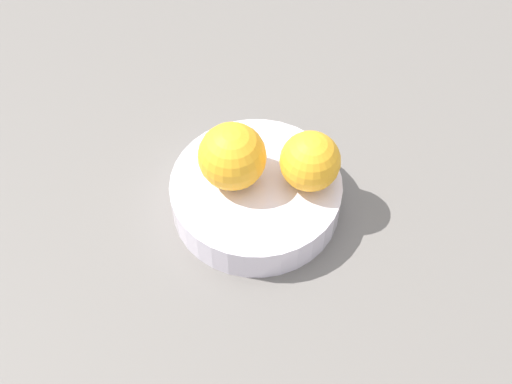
% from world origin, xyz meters
% --- Properties ---
extents(ground_plane, '(1.10, 1.10, 0.02)m').
position_xyz_m(ground_plane, '(0.00, 0.00, -0.01)').
color(ground_plane, '#66605B').
extents(fruit_bowl, '(0.18, 0.18, 0.04)m').
position_xyz_m(fruit_bowl, '(0.00, 0.00, 0.02)').
color(fruit_bowl, silver).
rests_on(fruit_bowl, ground_plane).
extents(orange_in_bowl_0, '(0.06, 0.06, 0.06)m').
position_xyz_m(orange_in_bowl_0, '(0.05, 0.03, 0.07)').
color(orange_in_bowl_0, '#F9A823').
rests_on(orange_in_bowl_0, fruit_bowl).
extents(orange_in_bowl_1, '(0.07, 0.07, 0.07)m').
position_xyz_m(orange_in_bowl_1, '(-0.02, -0.01, 0.08)').
color(orange_in_bowl_1, '#F9A823').
rests_on(orange_in_bowl_1, fruit_bowl).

